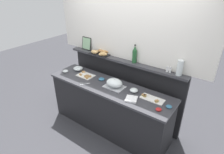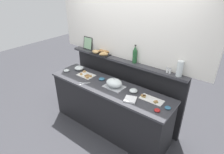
# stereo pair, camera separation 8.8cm
# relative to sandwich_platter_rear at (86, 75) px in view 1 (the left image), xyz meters

# --- Properties ---
(ground_plane) EXTENTS (12.00, 12.00, 0.00)m
(ground_plane) POSITION_rel_sandwich_platter_rear_xyz_m (0.56, 0.56, -0.92)
(ground_plane) COLOR #38383D
(buffet_counter) EXTENTS (2.28, 0.62, 0.91)m
(buffet_counter) POSITION_rel_sandwich_platter_rear_xyz_m (0.56, -0.04, -0.47)
(buffet_counter) COLOR black
(buffet_counter) RESTS_ON ground_plane
(back_ledge_unit) EXTENTS (2.34, 0.22, 1.25)m
(back_ledge_unit) POSITION_rel_sandwich_platter_rear_xyz_m (0.56, 0.45, -0.27)
(back_ledge_unit) COLOR black
(back_ledge_unit) RESTS_ON ground_plane
(upper_wall_panel) EXTENTS (2.94, 0.08, 1.35)m
(upper_wall_panel) POSITION_rel_sandwich_platter_rear_xyz_m (0.56, 0.47, 1.00)
(upper_wall_panel) COLOR white
(upper_wall_panel) RESTS_ON back_ledge_unit
(sandwich_platter_rear) EXTENTS (0.32, 0.22, 0.04)m
(sandwich_platter_rear) POSITION_rel_sandwich_platter_rear_xyz_m (0.00, 0.00, 0.00)
(sandwich_platter_rear) COLOR white
(sandwich_platter_rear) RESTS_ON buffet_counter
(sandwich_platter_front) EXTENTS (0.36, 0.17, 0.04)m
(sandwich_platter_front) POSITION_rel_sandwich_platter_rear_xyz_m (1.33, 0.03, -0.00)
(sandwich_platter_front) COLOR white
(sandwich_platter_front) RESTS_ON buffet_counter
(serving_cloche) EXTENTS (0.34, 0.24, 0.17)m
(serving_cloche) POSITION_rel_sandwich_platter_rear_xyz_m (0.67, -0.01, 0.06)
(serving_cloche) COLOR #B7BABF
(serving_cloche) RESTS_ON buffet_counter
(glass_bowl_large) EXTENTS (0.18, 0.18, 0.07)m
(glass_bowl_large) POSITION_rel_sandwich_platter_rear_xyz_m (-0.30, 0.10, 0.02)
(glass_bowl_large) COLOR silver
(glass_bowl_large) RESTS_ON buffet_counter
(glass_bowl_medium) EXTENTS (0.13, 0.13, 0.05)m
(glass_bowl_medium) POSITION_rel_sandwich_platter_rear_xyz_m (1.01, 0.05, 0.01)
(glass_bowl_medium) COLOR silver
(glass_bowl_medium) RESTS_ON buffet_counter
(glass_bowl_small) EXTENTS (0.11, 0.11, 0.04)m
(glass_bowl_small) POSITION_rel_sandwich_platter_rear_xyz_m (-0.43, -0.11, 0.01)
(glass_bowl_small) COLOR silver
(glass_bowl_small) RESTS_ON buffet_counter
(condiment_bowl_cream) EXTENTS (0.09, 0.09, 0.03)m
(condiment_bowl_cream) POSITION_rel_sandwich_platter_rear_xyz_m (1.62, -0.02, 0.00)
(condiment_bowl_cream) COLOR teal
(condiment_bowl_cream) RESTS_ON buffet_counter
(condiment_bowl_teal) EXTENTS (0.11, 0.11, 0.04)m
(condiment_bowl_teal) POSITION_rel_sandwich_platter_rear_xyz_m (0.34, 0.05, 0.01)
(condiment_bowl_teal) COLOR teal
(condiment_bowl_teal) RESTS_ON buffet_counter
(condiment_bowl_red) EXTENTS (0.08, 0.08, 0.03)m
(condiment_bowl_red) POSITION_rel_sandwich_platter_rear_xyz_m (1.53, -0.17, 0.00)
(condiment_bowl_red) COLOR red
(condiment_bowl_red) RESTS_ON buffet_counter
(serving_tongs) EXTENTS (0.15, 0.17, 0.01)m
(serving_tongs) POSITION_rel_sandwich_platter_rear_xyz_m (0.20, -0.23, -0.01)
(serving_tongs) COLOR #B7BABF
(serving_tongs) RESTS_ON buffet_counter
(napkin_stack) EXTENTS (0.22, 0.22, 0.03)m
(napkin_stack) POSITION_rel_sandwich_platter_rear_xyz_m (1.09, -0.17, 0.00)
(napkin_stack) COLOR white
(napkin_stack) RESTS_ON buffet_counter
(wine_bottle_green) EXTENTS (0.08, 0.08, 0.32)m
(wine_bottle_green) POSITION_rel_sandwich_platter_rear_xyz_m (0.80, 0.39, 0.47)
(wine_bottle_green) COLOR #23562D
(wine_bottle_green) RESTS_ON back_ledge_unit
(salt_shaker) EXTENTS (0.03, 0.03, 0.09)m
(salt_shaker) POSITION_rel_sandwich_platter_rear_xyz_m (1.39, 0.37, 0.37)
(salt_shaker) COLOR white
(salt_shaker) RESTS_ON back_ledge_unit
(pepper_shaker) EXTENTS (0.03, 0.03, 0.09)m
(pepper_shaker) POSITION_rel_sandwich_platter_rear_xyz_m (1.44, 0.37, 0.37)
(pepper_shaker) COLOR white
(pepper_shaker) RESTS_ON back_ledge_unit
(bread_basket) EXTENTS (0.41, 0.30, 0.08)m
(bread_basket) POSITION_rel_sandwich_platter_rear_xyz_m (0.09, 0.36, 0.36)
(bread_basket) COLOR black
(bread_basket) RESTS_ON back_ledge_unit
(framed_picture) EXTENTS (0.23, 0.06, 0.25)m
(framed_picture) POSITION_rel_sandwich_platter_rear_xyz_m (-0.32, 0.41, 0.45)
(framed_picture) COLOR black
(framed_picture) RESTS_ON back_ledge_unit
(water_carafe) EXTENTS (0.09, 0.09, 0.24)m
(water_carafe) POSITION_rel_sandwich_platter_rear_xyz_m (1.57, 0.37, 0.45)
(water_carafe) COLOR silver
(water_carafe) RESTS_ON back_ledge_unit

